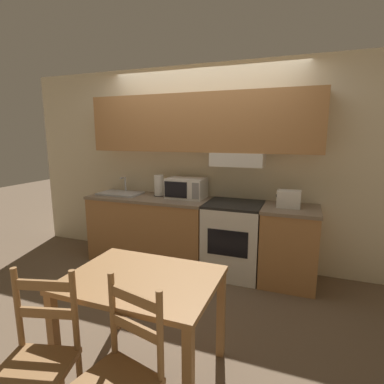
% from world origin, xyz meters
% --- Properties ---
extents(ground_plane, '(16.00, 16.00, 0.00)m').
position_xyz_m(ground_plane, '(0.00, 0.00, 0.00)').
color(ground_plane, brown).
extents(wall_back, '(5.27, 0.38, 2.55)m').
position_xyz_m(wall_back, '(0.01, -0.07, 1.54)').
color(wall_back, beige).
rests_on(wall_back, ground_plane).
extents(lower_counter_main, '(1.60, 0.63, 0.88)m').
position_xyz_m(lower_counter_main, '(-0.64, -0.30, 0.44)').
color(lower_counter_main, '#B27A47').
rests_on(lower_counter_main, ground_plane).
extents(lower_counter_right_stub, '(0.62, 0.63, 0.88)m').
position_xyz_m(lower_counter_right_stub, '(1.13, -0.30, 0.44)').
color(lower_counter_right_stub, '#B27A47').
rests_on(lower_counter_right_stub, ground_plane).
extents(stove_range, '(0.66, 0.61, 0.88)m').
position_xyz_m(stove_range, '(0.49, -0.30, 0.44)').
color(stove_range, white).
rests_on(stove_range, ground_plane).
extents(microwave, '(0.48, 0.34, 0.26)m').
position_xyz_m(microwave, '(-0.16, -0.21, 1.01)').
color(microwave, white).
rests_on(microwave, lower_counter_main).
extents(toaster, '(0.26, 0.17, 0.19)m').
position_xyz_m(toaster, '(1.10, -0.29, 0.98)').
color(toaster, white).
rests_on(toaster, lower_counter_right_stub).
extents(sink_basin, '(0.57, 0.35, 0.23)m').
position_xyz_m(sink_basin, '(-1.09, -0.30, 0.90)').
color(sink_basin, '#B7BABF').
rests_on(sink_basin, lower_counter_main).
extents(paper_towel_roll, '(0.14, 0.14, 0.27)m').
position_xyz_m(paper_towel_roll, '(-0.54, -0.22, 1.02)').
color(paper_towel_roll, black).
rests_on(paper_towel_roll, lower_counter_main).
extents(dining_table, '(1.02, 0.76, 0.73)m').
position_xyz_m(dining_table, '(0.25, -2.06, 0.62)').
color(dining_table, '#9E7042').
rests_on(dining_table, ground_plane).
extents(chair_left_of_table, '(0.47, 0.47, 0.94)m').
position_xyz_m(chair_left_of_table, '(-0.07, -2.67, 0.44)').
color(chair_left_of_table, '#9E7042').
rests_on(chair_left_of_table, ground_plane).
extents(chair_right_of_table, '(0.46, 0.46, 0.94)m').
position_xyz_m(chair_right_of_table, '(0.42, -2.61, 0.44)').
color(chair_right_of_table, '#9E7042').
rests_on(chair_right_of_table, ground_plane).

